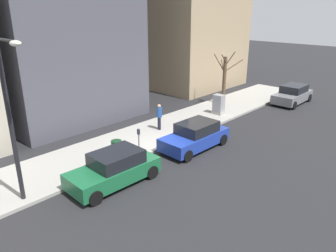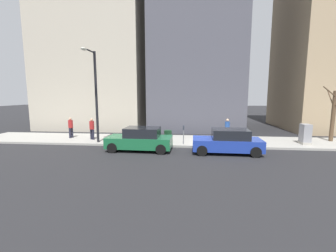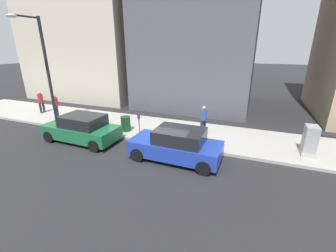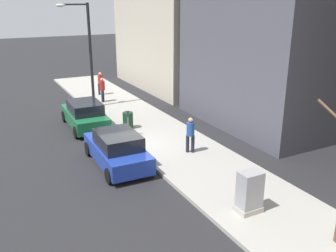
% 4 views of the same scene
% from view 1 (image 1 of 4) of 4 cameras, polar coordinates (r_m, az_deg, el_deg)
% --- Properties ---
extents(ground_plane, '(120.00, 120.00, 0.00)m').
position_cam_1_polar(ground_plane, '(18.60, -0.59, -3.99)').
color(ground_plane, '#232326').
extents(sidewalk, '(4.00, 36.00, 0.15)m').
position_cam_1_polar(sidewalk, '(19.90, -4.75, -2.17)').
color(sidewalk, '#9E9B93').
rests_on(sidewalk, ground).
extents(parked_car_grey, '(1.94, 4.21, 1.52)m').
position_cam_1_polar(parked_car_grey, '(29.10, 20.88, 5.14)').
color(parked_car_grey, slate).
rests_on(parked_car_grey, ground).
extents(parked_car_blue, '(1.99, 4.23, 1.52)m').
position_cam_1_polar(parked_car_blue, '(18.49, 4.74, -1.74)').
color(parked_car_blue, '#1E389E').
rests_on(parked_car_blue, ground).
extents(parked_car_green, '(2.03, 4.25, 1.52)m').
position_cam_1_polar(parked_car_green, '(15.02, -9.33, -7.34)').
color(parked_car_green, '#196038').
rests_on(parked_car_green, ground).
extents(parking_meter, '(0.14, 0.10, 1.35)m').
position_cam_1_polar(parking_meter, '(17.55, -5.12, -2.12)').
color(parking_meter, slate).
rests_on(parking_meter, sidewalk).
extents(utility_box, '(0.83, 0.61, 1.43)m').
position_cam_1_polar(utility_box, '(24.25, 8.80, 3.72)').
color(utility_box, '#A8A399').
rests_on(utility_box, sidewalk).
extents(streetlamp, '(1.97, 0.32, 6.50)m').
position_cam_1_polar(streetlamp, '(13.33, -25.69, 2.52)').
color(streetlamp, black).
rests_on(streetlamp, sidewalk).
extents(bare_tree, '(2.08, 2.24, 4.20)m').
position_cam_1_polar(bare_tree, '(26.66, 9.80, 8.20)').
color(bare_tree, brown).
rests_on(bare_tree, sidewalk).
extents(trash_bin, '(0.56, 0.56, 0.90)m').
position_cam_1_polar(trash_bin, '(17.34, -8.93, -3.93)').
color(trash_bin, '#14381E').
rests_on(trash_bin, sidewalk).
extents(pedestrian_near_meter, '(0.36, 0.36, 1.66)m').
position_cam_1_polar(pedestrian_near_meter, '(20.82, -1.55, 1.88)').
color(pedestrian_near_meter, '#1E1E2D').
rests_on(pedestrian_near_meter, sidewalk).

